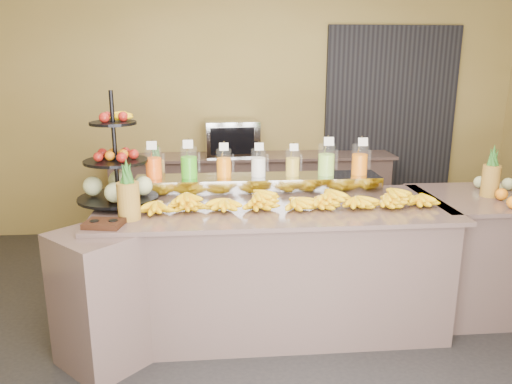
{
  "coord_description": "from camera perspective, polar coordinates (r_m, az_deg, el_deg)",
  "views": [
    {
      "loc": [
        -0.42,
        -3.09,
        1.94
      ],
      "look_at": [
        -0.12,
        0.3,
        1.03
      ],
      "focal_mm": 35.0,
      "sensor_mm": 36.0,
      "label": 1
    }
  ],
  "objects": [
    {
      "name": "ground",
      "position": [
        3.67,
        2.46,
        -16.96
      ],
      "size": [
        6.0,
        6.0,
        0.0
      ],
      "primitive_type": "plane",
      "color": "black",
      "rests_on": "ground"
    },
    {
      "name": "room_envelope",
      "position": [
        3.92,
        4.04,
        13.99
      ],
      "size": [
        6.04,
        5.02,
        2.82
      ],
      "color": "olive",
      "rests_on": "ground"
    },
    {
      "name": "buffet_counter",
      "position": [
        3.67,
        0.21,
        -8.72
      ],
      "size": [
        2.75,
        1.25,
        0.93
      ],
      "color": "#8A6864",
      "rests_on": "ground"
    },
    {
      "name": "right_counter",
      "position": [
        4.34,
        24.79,
        -6.31
      ],
      "size": [
        1.08,
        0.88,
        0.93
      ],
      "color": "#8A6864",
      "rests_on": "ground"
    },
    {
      "name": "back_ledge",
      "position": [
        5.55,
        -0.49,
        -0.43
      ],
      "size": [
        3.1,
        0.55,
        0.93
      ],
      "color": "#8A6864",
      "rests_on": "ground"
    },
    {
      "name": "pitcher_tray",
      "position": [
        3.8,
        0.28,
        0.72
      ],
      "size": [
        1.85,
        0.3,
        0.15
      ],
      "primitive_type": "cube",
      "color": "gray",
      "rests_on": "buffet_counter"
    },
    {
      "name": "juice_pitcher_orange_a",
      "position": [
        3.77,
        -11.62,
        3.03
      ],
      "size": [
        0.12,
        0.13,
        0.3
      ],
      "color": "silver",
      "rests_on": "pitcher_tray"
    },
    {
      "name": "juice_pitcher_green",
      "position": [
        3.75,
        -7.67,
        3.17
      ],
      "size": [
        0.13,
        0.13,
        0.3
      ],
      "color": "silver",
      "rests_on": "pitcher_tray"
    },
    {
      "name": "juice_pitcher_orange_b",
      "position": [
        3.75,
        -3.68,
        3.13
      ],
      "size": [
        0.11,
        0.12,
        0.28
      ],
      "color": "silver",
      "rests_on": "pitcher_tray"
    },
    {
      "name": "juice_pitcher_milk",
      "position": [
        3.76,
        0.28,
        3.19
      ],
      "size": [
        0.11,
        0.12,
        0.27
      ],
      "color": "silver",
      "rests_on": "pitcher_tray"
    },
    {
      "name": "juice_pitcher_lemon",
      "position": [
        3.8,
        4.2,
        3.2
      ],
      "size": [
        0.11,
        0.11,
        0.26
      ],
      "color": "silver",
      "rests_on": "pitcher_tray"
    },
    {
      "name": "juice_pitcher_lime",
      "position": [
        3.84,
        8.04,
        3.48
      ],
      "size": [
        0.13,
        0.13,
        0.31
      ],
      "color": "silver",
      "rests_on": "pitcher_tray"
    },
    {
      "name": "juice_pitcher_orange_c",
      "position": [
        3.91,
        11.76,
        3.47
      ],
      "size": [
        0.13,
        0.13,
        0.3
      ],
      "color": "silver",
      "rests_on": "pitcher_tray"
    },
    {
      "name": "banana_heap",
      "position": [
        3.49,
        4.01,
        -0.69
      ],
      "size": [
        2.09,
        0.19,
        0.17
      ],
      "color": "yellow",
      "rests_on": "buffet_counter"
    },
    {
      "name": "fruit_stand",
      "position": [
        3.68,
        -15.08,
        1.82
      ],
      "size": [
        0.69,
        0.69,
        0.8
      ],
      "rotation": [
        0.0,
        0.0,
        -0.24
      ],
      "color": "black",
      "rests_on": "buffet_counter"
    },
    {
      "name": "condiment_caddy",
      "position": [
        3.25,
        -16.98,
        -3.48
      ],
      "size": [
        0.26,
        0.22,
        0.03
      ],
      "primitive_type": "cube",
      "rotation": [
        0.0,
        0.0,
        -0.21
      ],
      "color": "black",
      "rests_on": "buffet_counter"
    },
    {
      "name": "pineapple_left_a",
      "position": [
        3.32,
        -14.38,
        -0.53
      ],
      "size": [
        0.14,
        0.14,
        0.4
      ],
      "rotation": [
        0.0,
        0.0,
        0.3
      ],
      "color": "brown",
      "rests_on": "buffet_counter"
    },
    {
      "name": "pineapple_left_b",
      "position": [
        4.01,
        -11.29,
        2.26
      ],
      "size": [
        0.13,
        0.13,
        0.4
      ],
      "rotation": [
        0.0,
        0.0,
        0.36
      ],
      "color": "brown",
      "rests_on": "buffet_counter"
    },
    {
      "name": "oven_warmer",
      "position": [
        5.4,
        -2.81,
        6.19
      ],
      "size": [
        0.59,
        0.44,
        0.38
      ],
      "primitive_type": "cube",
      "rotation": [
        0.0,
        0.0,
        0.08
      ],
      "color": "gray",
      "rests_on": "back_ledge"
    }
  ]
}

